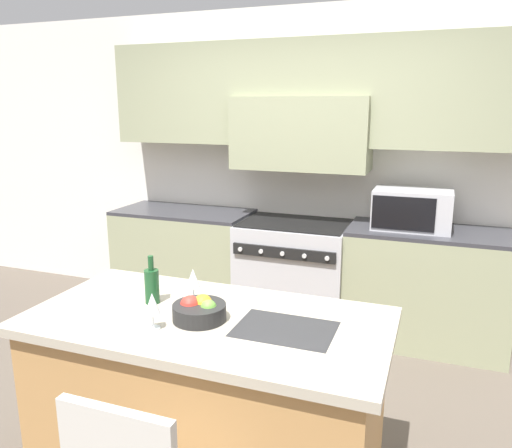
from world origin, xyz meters
The scene contains 10 objects.
ground_plane centered at (0.00, 0.00, 0.00)m, with size 10.00×10.00×0.00m, color brown.
back_cabinetry centered at (0.00, 1.94, 1.59)m, with size 10.00×0.46×2.70m.
back_counter centered at (0.00, 1.69, 0.47)m, with size 3.39×0.62×0.94m.
range_stove centered at (0.00, 1.67, 0.46)m, with size 0.92×0.70×0.92m.
microwave centered at (0.93, 1.69, 1.09)m, with size 0.59×0.37×0.31m.
kitchen_island centered at (0.14, -0.33, 0.46)m, with size 1.70×0.87×0.91m.
wine_bottle centered at (-0.19, -0.27, 1.01)m, with size 0.07×0.07×0.24m.
wine_glass_near centered at (-0.02, -0.53, 1.03)m, with size 0.07×0.07×0.17m.
wine_glass_far centered at (-0.01, -0.17, 1.03)m, with size 0.07×0.07×0.17m.
fruit_bowl centered at (0.12, -0.37, 0.96)m, with size 0.25×0.25×0.11m.
Camera 1 is at (1.11, -2.29, 1.88)m, focal length 35.00 mm.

